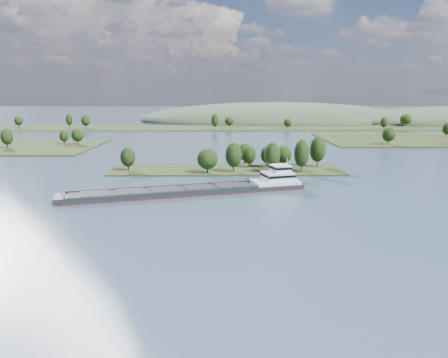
{
  "coord_description": "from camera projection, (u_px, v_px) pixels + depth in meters",
  "views": [
    {
      "loc": [
        -1.34,
        -8.69,
        33.92
      ],
      "look_at": [
        -1.04,
        130.0,
        6.0
      ],
      "focal_mm": 35.0,
      "sensor_mm": 36.0,
      "label": 1
    }
  ],
  "objects": [
    {
      "name": "ground",
      "position": [
        227.0,
        205.0,
        132.86
      ],
      "size": [
        1800.0,
        1800.0,
        0.0
      ],
      "primitive_type": "plane",
      "color": "#34445B",
      "rests_on": "ground"
    },
    {
      "name": "tree_island",
      "position": [
        242.0,
        161.0,
        189.89
      ],
      "size": [
        100.0,
        31.13,
        15.02
      ],
      "color": "#233015",
      "rests_on": "ground"
    },
    {
      "name": "back_shoreline",
      "position": [
        234.0,
        128.0,
        407.13
      ],
      "size": [
        900.0,
        60.0,
        15.32
      ],
      "color": "#233015",
      "rests_on": "ground"
    },
    {
      "name": "hill_west",
      "position": [
        276.0,
        121.0,
        505.51
      ],
      "size": [
        320.0,
        160.0,
        44.0
      ],
      "primitive_type": "ellipsoid",
      "color": "#384630",
      "rests_on": "ground"
    },
    {
      "name": "cargo_barge",
      "position": [
        203.0,
        189.0,
        148.4
      ],
      "size": [
        82.58,
        32.99,
        11.25
      ],
      "color": "black",
      "rests_on": "ground"
    }
  ]
}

